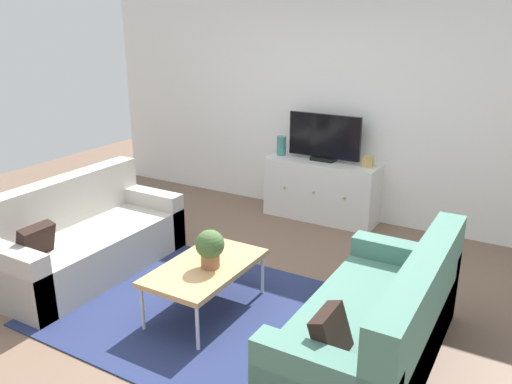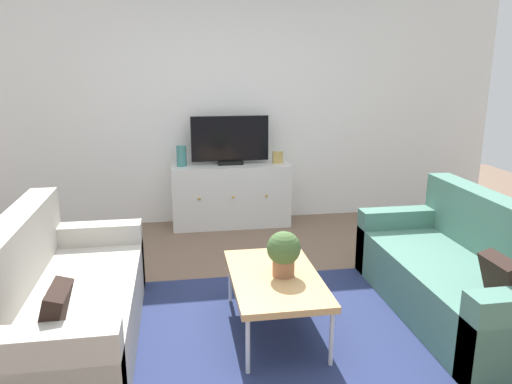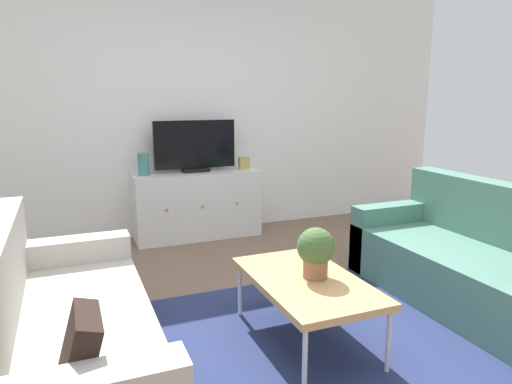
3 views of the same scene
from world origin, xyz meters
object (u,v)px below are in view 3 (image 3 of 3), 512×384
object	(u,v)px
couch_left_side	(50,344)
glass_vase	(144,164)
tv_console	(197,205)
mantel_clock	(244,163)
coffee_table	(306,283)
flat_screen_tv	(195,147)
couch_right_side	(479,265)
potted_plant	(316,250)

from	to	relation	value
couch_left_side	glass_vase	world-z (taller)	glass_vase
tv_console	mantel_clock	world-z (taller)	mantel_clock
coffee_table	flat_screen_tv	distance (m)	2.48
couch_right_side	tv_console	distance (m)	2.79
tv_console	glass_vase	distance (m)	0.72
mantel_clock	potted_plant	bearing A→B (deg)	-100.70
couch_right_side	glass_vase	size ratio (longest dim) A/B	7.96
couch_right_side	flat_screen_tv	size ratio (longest dim) A/B	2.11
tv_console	mantel_clock	xyz separation A→B (m)	(0.54, 0.00, 0.42)
coffee_table	tv_console	distance (m)	2.39
couch_left_side	glass_vase	distance (m)	2.58
tv_console	flat_screen_tv	bearing A→B (deg)	90.00
coffee_table	couch_left_side	bearing A→B (deg)	179.27
flat_screen_tv	glass_vase	world-z (taller)	flat_screen_tv
potted_plant	flat_screen_tv	world-z (taller)	flat_screen_tv
couch_left_side	couch_right_side	size ratio (longest dim) A/B	1.00
coffee_table	mantel_clock	world-z (taller)	mantel_clock
potted_plant	tv_console	distance (m)	2.41
coffee_table	glass_vase	distance (m)	2.50
mantel_clock	glass_vase	bearing A→B (deg)	180.00
couch_left_side	couch_right_side	distance (m)	2.88
flat_screen_tv	tv_console	bearing A→B (deg)	-90.00
couch_right_side	potted_plant	bearing A→B (deg)	-178.97
potted_plant	mantel_clock	distance (m)	2.45
couch_right_side	coffee_table	distance (m)	1.44
flat_screen_tv	glass_vase	size ratio (longest dim) A/B	3.78
glass_vase	mantel_clock	world-z (taller)	glass_vase
glass_vase	potted_plant	bearing A→B (deg)	-75.29
couch_left_side	tv_console	size ratio (longest dim) A/B	1.38
flat_screen_tv	glass_vase	bearing A→B (deg)	-177.89
potted_plant	mantel_clock	bearing A→B (deg)	79.30
couch_left_side	flat_screen_tv	distance (m)	2.86
coffee_table	mantel_clock	distance (m)	2.48
potted_plant	glass_vase	xyz separation A→B (m)	(-0.63, 2.40, 0.23)
couch_left_side	potted_plant	distance (m)	1.53
couch_right_side	glass_vase	xyz separation A→B (m)	(-2.01, 2.37, 0.54)
tv_console	flat_screen_tv	distance (m)	0.62
tv_console	couch_left_side	bearing A→B (deg)	-120.63
coffee_table	glass_vase	size ratio (longest dim) A/B	4.46
coffee_table	mantel_clock	xyz separation A→B (m)	(0.51, 2.39, 0.39)
couch_right_side	glass_vase	bearing A→B (deg)	130.27
potted_plant	mantel_clock	xyz separation A→B (m)	(0.45, 2.40, 0.18)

